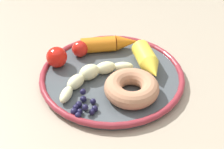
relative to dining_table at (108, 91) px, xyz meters
The scene contains 9 objects.
dining_table is the anchor object (origin of this frame).
plate 0.11m from the dining_table, 36.83° to the right, with size 0.29×0.29×0.02m.
banana 0.14m from the dining_table, 65.30° to the right, with size 0.07×0.18×0.03m.
carrot_orange 0.12m from the dining_table, 122.99° to the left, with size 0.10×0.12×0.03m.
carrot_yellow 0.15m from the dining_table, 16.33° to the left, with size 0.11×0.09×0.04m.
donut 0.17m from the dining_table, 25.11° to the right, with size 0.10×0.10×0.03m, color tan.
blueberry_pile 0.20m from the dining_table, 59.29° to the right, with size 0.05×0.05×0.02m.
tomato_near 0.13m from the dining_table, 137.98° to the right, with size 0.03×0.03×0.03m, color red.
tomato_mid 0.16m from the dining_table, 117.12° to the right, with size 0.04×0.04×0.04m, color red.
Camera 1 is at (0.41, -0.40, 1.18)m, focal length 51.48 mm.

